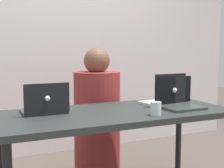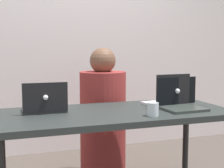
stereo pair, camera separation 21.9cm
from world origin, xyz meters
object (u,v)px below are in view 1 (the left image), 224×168
Objects in this scene: person_at_center at (97,121)px; laptop_back_right at (167,98)px; laptop_back_left at (45,107)px; water_glass_right at (156,109)px; laptop_front_right at (177,100)px.

laptop_back_right is (0.38, -0.50, 0.25)m from person_at_center.
laptop_back_left is 0.94m from laptop_back_right.
laptop_back_right is (0.94, -0.03, 0.00)m from laptop_back_left.
laptop_back_left is 3.39× the size of water_glass_right.
person_at_center is at bearing 116.22° from laptop_front_right.
laptop_back_left is 1.00× the size of laptop_front_right.
person_at_center is 0.79m from laptop_front_right.
laptop_front_right is at bearing 111.57° from person_at_center.
person_at_center reaches higher than laptop_front_right.
water_glass_right is at bearing 152.22° from laptop_back_left.
person_at_center is at bearing 95.95° from water_glass_right.
laptop_back_right is 0.15m from laptop_front_right.
water_glass_right is (0.64, -0.34, -0.01)m from laptop_back_left.
person_at_center is 0.85m from water_glass_right.
person_at_center is 3.08× the size of laptop_back_right.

